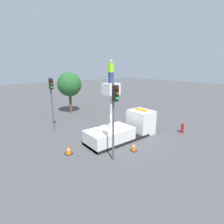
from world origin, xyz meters
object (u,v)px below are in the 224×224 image
at_px(worker, 111,72).
at_px(traffic_light_across, 52,93).
at_px(bucket_truck, 123,129).
at_px(traffic_light_pole, 115,107).
at_px(traffic_cone_curbside, 134,146).
at_px(tree_left_bg, 69,85).
at_px(fire_hydrant, 182,128).
at_px(traffic_cone_rear, 68,150).

bearing_deg(worker, traffic_light_across, 115.09).
bearing_deg(bucket_truck, traffic_light_pole, -141.08).
distance_m(traffic_cone_curbside, tree_left_bg, 13.97).
relative_size(worker, traffic_light_pole, 0.33).
distance_m(fire_hydrant, traffic_cone_rear, 10.96).
distance_m(traffic_light_across, traffic_cone_curbside, 9.30).
height_order(traffic_light_across, traffic_cone_rear, traffic_light_across).
relative_size(bucket_truck, traffic_light_across, 1.26).
xyz_separation_m(bucket_truck, traffic_light_across, (-4.12, 5.78, 2.85)).
bearing_deg(fire_hydrant, traffic_light_pole, 179.19).
xyz_separation_m(fire_hydrant, traffic_cone_curbside, (-6.43, 0.28, -0.13)).
bearing_deg(traffic_light_pole, traffic_cone_rear, 126.16).
height_order(fire_hydrant, traffic_cone_rear, fire_hydrant).
xyz_separation_m(traffic_light_pole, tree_left_bg, (3.31, 13.62, 0.13)).
height_order(traffic_light_pole, tree_left_bg, tree_left_bg).
bearing_deg(worker, traffic_light_pole, -123.54).
distance_m(traffic_cone_rear, tree_left_bg, 12.57).
relative_size(traffic_light_pole, traffic_light_across, 1.00).
distance_m(worker, traffic_light_across, 6.72).
bearing_deg(tree_left_bg, traffic_light_pole, -103.64).
height_order(bucket_truck, traffic_light_across, traffic_light_across).
relative_size(bucket_truck, fire_hydrant, 6.66).
xyz_separation_m(bucket_truck, fire_hydrant, (5.43, -2.57, -0.44)).
relative_size(bucket_truck, traffic_cone_rear, 10.28).
height_order(worker, fire_hydrant, worker).
relative_size(traffic_light_across, fire_hydrant, 5.27).
relative_size(bucket_truck, traffic_cone_curbside, 8.72).
xyz_separation_m(bucket_truck, traffic_cone_curbside, (-1.00, -2.29, -0.56)).
relative_size(fire_hydrant, tree_left_bg, 0.18).
relative_size(traffic_light_across, tree_left_bg, 0.97).
xyz_separation_m(traffic_light_pole, traffic_cone_curbside, (2.04, 0.16, -3.41)).
bearing_deg(fire_hydrant, bucket_truck, 154.65).
bearing_deg(bucket_truck, tree_left_bg, 88.61).
bearing_deg(fire_hydrant, traffic_light_across, 138.83).
xyz_separation_m(traffic_light_across, tree_left_bg, (4.39, 5.39, 0.12)).
bearing_deg(bucket_truck, fire_hydrant, -25.35).
distance_m(worker, traffic_light_pole, 3.63).
relative_size(traffic_light_pole, tree_left_bg, 0.96).
bearing_deg(traffic_cone_rear, worker, -6.12).
xyz_separation_m(traffic_light_pole, traffic_cone_rear, (-2.08, 2.85, -3.47)).
height_order(fire_hydrant, tree_left_bg, tree_left_bg).
xyz_separation_m(worker, traffic_light_pole, (-1.63, -2.45, -2.13)).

